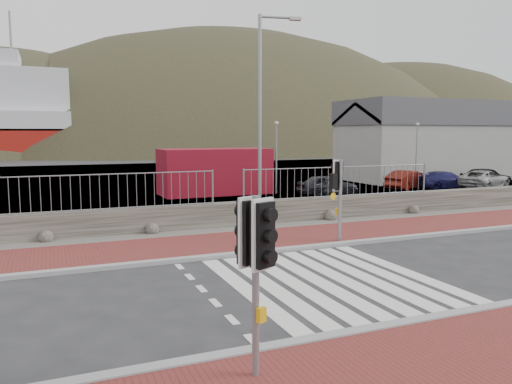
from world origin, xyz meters
name	(u,v)px	position (x,y,z in m)	size (l,w,h in m)	color
ground	(330,280)	(0.00, 0.00, 0.00)	(220.00, 220.00, 0.00)	#28282B
sidewalk_near	(510,371)	(0.00, -5.00, 0.04)	(40.00, 4.00, 0.08)	maroon
sidewalk_far	(256,241)	(0.00, 4.50, 0.04)	(40.00, 3.00, 0.08)	maroon
kerb_near	(416,322)	(0.00, -3.00, 0.05)	(40.00, 0.25, 0.12)	gray
kerb_far	(276,250)	(0.00, 3.00, 0.05)	(40.00, 0.25, 0.12)	gray
zebra_crossing	(330,280)	(0.00, 0.00, 0.01)	(4.62, 5.60, 0.01)	silver
gravel_strip	(235,230)	(0.00, 6.50, 0.03)	(40.00, 1.50, 0.06)	#59544C
stone_wall	(227,215)	(0.00, 7.30, 0.45)	(40.00, 0.60, 0.90)	#403C35
railing	(228,178)	(0.00, 7.15, 1.82)	(18.07, 0.07, 1.22)	gray
quay	(136,179)	(0.00, 27.90, 0.00)	(120.00, 40.00, 0.50)	#4C4C4F
water	(95,158)	(0.00, 62.90, 0.00)	(220.00, 50.00, 0.05)	#3F4C54
harbor_building	(423,140)	(20.00, 19.90, 2.93)	(12.20, 6.20, 5.80)	#9E9E99
hills_backdrop	(124,269)	(6.74, 87.90, -23.05)	(254.00, 90.00, 100.00)	#2D2F1C
traffic_signal_near	(256,249)	(-3.47, -3.77, 1.89)	(0.43, 0.35, 2.62)	gray
traffic_signal_far	(340,183)	(2.34, 3.34, 1.92)	(0.65, 0.36, 2.65)	gray
streetlight	(263,107)	(1.78, 8.07, 4.47)	(1.67, 0.51, 7.95)	gray
shipping_container	(215,171)	(2.70, 17.06, 1.29)	(6.18, 2.57, 2.57)	maroon
car_a	(328,185)	(8.25, 13.98, 0.58)	(1.37, 3.41, 1.16)	black
car_b	(409,180)	(14.45, 14.70, 0.59)	(1.24, 3.56, 1.17)	#5C140D
car_c	(445,180)	(16.56, 13.85, 0.56)	(1.56, 3.84, 1.11)	#181647
car_d	(484,180)	(18.92, 13.10, 0.58)	(1.91, 4.15, 1.15)	#9C9C9C
car_e	(486,176)	(20.59, 14.47, 0.61)	(1.43, 3.56, 1.21)	black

